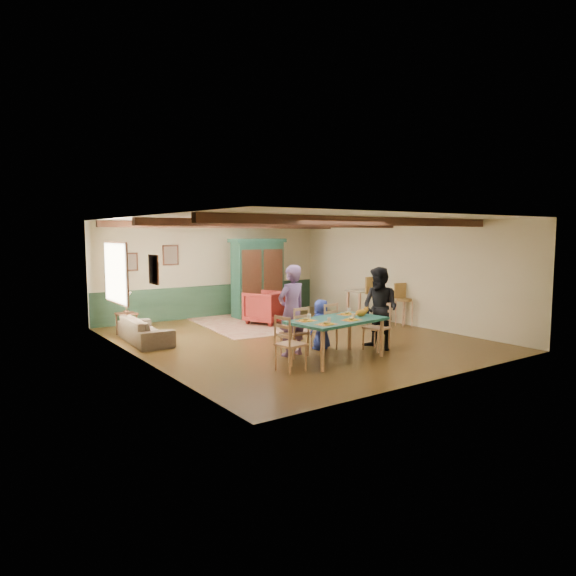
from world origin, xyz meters
TOP-DOWN VIEW (x-y plane):
  - floor at (0.00, 0.00)m, footprint 8.00×8.00m
  - wall_back at (0.00, 4.00)m, footprint 7.00×0.02m
  - wall_left at (-3.50, 0.00)m, footprint 0.02×8.00m
  - wall_right at (3.50, 0.00)m, footprint 0.02×8.00m
  - ceiling at (0.00, 0.00)m, footprint 7.00×8.00m
  - wainscot_back at (0.00, 3.98)m, footprint 6.95×0.03m
  - ceiling_beam_front at (0.00, -2.30)m, footprint 6.95×0.16m
  - ceiling_beam_mid at (0.00, 0.40)m, footprint 6.95×0.16m
  - ceiling_beam_back at (0.00, 3.00)m, footprint 6.95×0.16m
  - window_left at (-3.47, 1.70)m, footprint 0.06×1.60m
  - picture_left_wall at (-3.47, -0.60)m, footprint 0.04×0.42m
  - picture_back_a at (-1.30, 3.97)m, footprint 0.45×0.04m
  - picture_back_b at (-2.40, 3.97)m, footprint 0.38×0.04m
  - dining_table at (-0.46, -2.04)m, footprint 1.97×1.25m
  - dining_chair_far_left at (-0.97, -1.35)m, footprint 0.49×0.50m
  - dining_chair_far_right at (-0.15, -1.25)m, footprint 0.49×0.50m
  - dining_chair_end_left at (-1.64, -2.18)m, footprint 0.50×0.49m
  - dining_chair_end_right at (0.71, -1.89)m, footprint 0.50×0.49m
  - person_man at (-0.98, -1.27)m, footprint 0.70×0.50m
  - person_woman at (0.81, -1.88)m, footprint 0.74×0.90m
  - person_child at (-0.16, -1.17)m, footprint 0.54×0.39m
  - cat at (0.11, -2.07)m, footprint 0.39×0.19m
  - place_setting_near_left at (-1.00, -2.36)m, footprint 0.45×0.36m
  - place_setting_near_center at (-0.33, -2.28)m, footprint 0.45×0.36m
  - place_setting_far_left at (-1.06, -1.85)m, footprint 0.45×0.36m
  - place_setting_far_right at (0.07, -1.71)m, footprint 0.45×0.36m
  - area_rug at (0.45, 2.23)m, footprint 3.32×3.82m
  - armoire at (0.99, 3.18)m, footprint 1.61×0.69m
  - armchair at (0.56, 2.05)m, footprint 1.23×1.24m
  - sofa at (-2.90, 1.57)m, footprint 0.83×1.91m
  - end_table at (-2.99, 2.57)m, footprint 0.44×0.44m
  - table_lamp at (-2.99, 2.57)m, footprint 0.30×0.30m
  - counter_table at (2.89, 0.65)m, footprint 1.11×0.69m
  - bar_stool_left at (2.74, 0.14)m, footprint 0.49×0.53m
  - bar_stool_right at (3.25, -0.32)m, footprint 0.45×0.48m

SIDE VIEW (x-z plane):
  - floor at x=0.00m, z-range 0.00..0.00m
  - area_rug at x=0.45m, z-range 0.00..0.01m
  - end_table at x=-2.99m, z-range 0.00..0.53m
  - sofa at x=-2.90m, z-range 0.00..0.55m
  - dining_table at x=-0.46m, z-range 0.00..0.77m
  - armchair at x=0.56m, z-range 0.00..0.87m
  - counter_table at x=2.89m, z-range 0.00..0.89m
  - wainscot_back at x=0.00m, z-range 0.00..0.90m
  - dining_chair_far_left at x=-0.97m, z-range 0.00..0.98m
  - dining_chair_far_right at x=-0.15m, z-range 0.00..0.98m
  - dining_chair_end_left at x=-1.64m, z-range 0.00..0.98m
  - dining_chair_end_right at x=0.71m, z-range 0.00..0.98m
  - person_child at x=-0.16m, z-range 0.00..1.04m
  - bar_stool_right at x=3.25m, z-range 0.00..1.11m
  - bar_stool_left at x=2.74m, z-range 0.00..1.27m
  - table_lamp at x=-2.99m, z-range 0.53..1.02m
  - place_setting_near_left at x=-1.00m, z-range 0.77..0.88m
  - place_setting_near_center at x=-0.33m, z-range 0.77..0.88m
  - place_setting_far_left at x=-1.06m, z-range 0.77..0.88m
  - place_setting_far_right at x=0.07m, z-range 0.77..0.88m
  - person_woman at x=0.81m, z-range 0.00..1.70m
  - cat at x=0.11m, z-range 0.77..0.96m
  - person_man at x=-0.98m, z-range 0.00..1.78m
  - armoire at x=0.99m, z-range 0.00..2.24m
  - wall_back at x=0.00m, z-range 0.00..2.70m
  - wall_left at x=-3.50m, z-range 0.00..2.70m
  - wall_right at x=3.50m, z-range 0.00..2.70m
  - window_left at x=-3.47m, z-range 0.90..2.20m
  - picture_back_b at x=-2.40m, z-range 1.41..1.89m
  - picture_left_wall at x=-3.47m, z-range 1.49..2.01m
  - picture_back_a at x=-1.30m, z-range 1.52..2.08m
  - ceiling_beam_front at x=0.00m, z-range 2.53..2.69m
  - ceiling_beam_mid at x=0.00m, z-range 2.53..2.69m
  - ceiling_beam_back at x=0.00m, z-range 2.53..2.69m
  - ceiling at x=0.00m, z-range 2.69..2.71m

